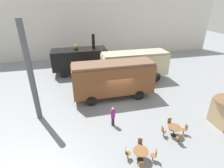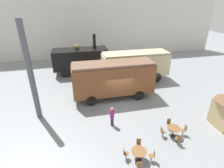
{
  "view_description": "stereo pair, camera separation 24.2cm",
  "coord_description": "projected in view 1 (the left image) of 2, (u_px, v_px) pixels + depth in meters",
  "views": [
    {
      "loc": [
        -4.15,
        -14.01,
        9.08
      ],
      "look_at": [
        -0.53,
        1.0,
        1.6
      ],
      "focal_mm": 28.0,
      "sensor_mm": 36.0,
      "label": 1
    },
    {
      "loc": [
        -3.92,
        -14.06,
        9.08
      ],
      "look_at": [
        -0.53,
        1.0,
        1.6
      ],
      "focal_mm": 28.0,
      "sensor_mm": 36.0,
      "label": 2
    }
  ],
  "objects": [
    {
      "name": "support_pillar",
      "position": [
        31.0,
        74.0,
        13.23
      ],
      "size": [
        0.44,
        0.44,
        8.0
      ],
      "color": "#4C5156",
      "rests_on": "ground_plane"
    },
    {
      "name": "cafe_chair_1",
      "position": [
        127.0,
        152.0,
        10.87
      ],
      "size": [
        0.39,
        0.37,
        0.87
      ],
      "rotation": [
        0.0,
        0.0,
        5.94
      ],
      "color": "black",
      "rests_on": "ground_plane"
    },
    {
      "name": "ground_plane",
      "position": [
        120.0,
        102.0,
        17.09
      ],
      "size": [
        80.0,
        80.0,
        0.0
      ],
      "primitive_type": "plane",
      "color": "gray"
    },
    {
      "name": "visitor_person",
      "position": [
        113.0,
        116.0,
        13.62
      ],
      "size": [
        0.34,
        0.34,
        1.67
      ],
      "color": "#262633",
      "rests_on": "ground_plane"
    },
    {
      "name": "steam_locomotive",
      "position": [
        80.0,
        58.0,
        23.21
      ],
      "size": [
        7.08,
        2.77,
        5.11
      ],
      "color": "black",
      "rests_on": "ground_plane"
    },
    {
      "name": "cafe_chair_7",
      "position": [
        170.0,
        123.0,
        13.5
      ],
      "size": [
        0.36,
        0.37,
        0.87
      ],
      "rotation": [
        0.0,
        0.0,
        10.87
      ],
      "color": "black",
      "rests_on": "ground_plane"
    },
    {
      "name": "passenger_coach_wooden",
      "position": [
        113.0,
        78.0,
        17.1
      ],
      "size": [
        7.89,
        2.43,
        3.74
      ],
      "color": "brown",
      "rests_on": "ground_plane"
    },
    {
      "name": "cafe_chair_6",
      "position": [
        185.0,
        129.0,
        12.84
      ],
      "size": [
        0.37,
        0.36,
        0.87
      ],
      "rotation": [
        0.0,
        0.0,
        9.3
      ],
      "color": "black",
      "rests_on": "ground_plane"
    },
    {
      "name": "cafe_table_near",
      "position": [
        141.0,
        152.0,
        10.75
      ],
      "size": [
        0.96,
        0.96,
        0.74
      ],
      "color": "black",
      "rests_on": "ground_plane"
    },
    {
      "name": "passenger_coach_vintage",
      "position": [
        135.0,
        64.0,
        20.99
      ],
      "size": [
        7.87,
        2.58,
        3.54
      ],
      "color": "beige",
      "rests_on": "ground_plane"
    },
    {
      "name": "backdrop_wall",
      "position": [
        94.0,
        30.0,
        28.97
      ],
      "size": [
        44.0,
        0.15,
        9.0
      ],
      "color": "silver",
      "rests_on": "ground_plane"
    },
    {
      "name": "cafe_table_mid",
      "position": [
        175.0,
        129.0,
        12.71
      ],
      "size": [
        0.92,
        0.92,
        0.75
      ],
      "color": "black",
      "rests_on": "ground_plane"
    },
    {
      "name": "cafe_chair_3",
      "position": [
        155.0,
        155.0,
        10.71
      ],
      "size": [
        0.39,
        0.37,
        0.87
      ],
      "rotation": [
        0.0,
        0.0,
        9.08
      ],
      "color": "black",
      "rests_on": "ground_plane"
    },
    {
      "name": "cafe_chair_5",
      "position": [
        180.0,
        138.0,
        12.01
      ],
      "size": [
        0.36,
        0.37,
        0.87
      ],
      "rotation": [
        0.0,
        0.0,
        7.73
      ],
      "color": "black",
      "rests_on": "ground_plane"
    },
    {
      "name": "cafe_chair_2",
      "position": [
        141.0,
        165.0,
        10.03
      ],
      "size": [
        0.37,
        0.39,
        0.87
      ],
      "rotation": [
        0.0,
        0.0,
        7.51
      ],
      "color": "black",
      "rests_on": "ground_plane"
    },
    {
      "name": "cafe_chair_4",
      "position": [
        163.0,
        131.0,
        12.67
      ],
      "size": [
        0.37,
        0.36,
        0.87
      ],
      "rotation": [
        0.0,
        0.0,
        6.16
      ],
      "color": "black",
      "rests_on": "ground_plane"
    },
    {
      "name": "cafe_chair_0",
      "position": [
        140.0,
        143.0,
        11.55
      ],
      "size": [
        0.37,
        0.39,
        0.87
      ],
      "rotation": [
        0.0,
        0.0,
        4.37
      ],
      "color": "black",
      "rests_on": "ground_plane"
    }
  ]
}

